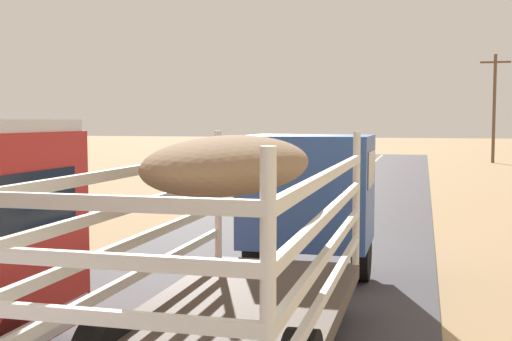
{
  "coord_description": "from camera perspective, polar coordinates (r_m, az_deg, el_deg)",
  "views": [
    {
      "loc": [
        3.68,
        -2.56,
        3.22
      ],
      "look_at": [
        0.0,
        11.77,
        2.08
      ],
      "focal_mm": 45.89,
      "sensor_mm": 36.0,
      "label": 1
    }
  ],
  "objects": [
    {
      "name": "livestock_truck",
      "position": [
        11.16,
        2.67,
        -2.97
      ],
      "size": [
        2.53,
        9.7,
        3.02
      ],
      "color": "#3359A5",
      "rests_on": "road_surface"
    },
    {
      "name": "power_pole_far",
      "position": [
        52.76,
        20.05,
        5.4
      ],
      "size": [
        2.2,
        0.24,
        8.18
      ],
      "color": "brown",
      "rests_on": "ground"
    }
  ]
}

